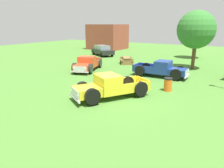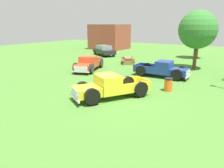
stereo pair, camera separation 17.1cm
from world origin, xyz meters
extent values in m
plane|color=#477A2D|center=(0.00, 0.00, 0.00)|extent=(80.00, 80.00, 0.00)
cube|color=yellow|center=(-0.89, -1.71, 0.66)|extent=(2.08, 2.07, 0.55)
cube|color=silver|center=(-1.29, -2.37, 0.66)|extent=(1.20, 0.76, 0.46)
sphere|color=silver|center=(-0.76, -2.67, 0.68)|extent=(0.20, 0.20, 0.20)
sphere|color=silver|center=(-1.80, -2.04, 0.68)|extent=(0.20, 0.20, 0.20)
cube|color=yellow|center=(-0.17, -0.51, 0.96)|extent=(2.10, 1.98, 1.15)
cube|color=#8C9EA8|center=(-0.48, -1.04, 1.21)|extent=(1.26, 0.78, 0.51)
cube|color=yellow|center=(0.71, 0.94, 0.43)|extent=(2.52, 2.66, 0.10)
cube|color=yellow|center=(1.39, 0.53, 0.76)|extent=(1.15, 1.84, 0.55)
cube|color=yellow|center=(0.03, 1.35, 0.76)|extent=(1.15, 1.84, 0.55)
cube|color=yellow|center=(1.23, 1.81, 0.76)|extent=(1.47, 0.93, 0.55)
cylinder|color=black|center=(-0.17, -2.15, 0.38)|extent=(0.58, 0.76, 0.76)
cylinder|color=#B7B7BC|center=(-0.16, -2.15, 0.38)|extent=(0.36, 0.38, 0.30)
cylinder|color=black|center=(-0.17, -2.15, 0.57)|extent=(0.74, 0.97, 0.96)
cylinder|color=black|center=(-1.61, -1.28, 0.38)|extent=(0.58, 0.76, 0.76)
cylinder|color=#B7B7BC|center=(-1.62, -1.27, 0.38)|extent=(0.36, 0.38, 0.30)
cylinder|color=black|center=(-1.61, -1.28, 0.57)|extent=(0.74, 0.97, 0.96)
cylinder|color=black|center=(1.56, 0.72, 0.38)|extent=(0.58, 0.76, 0.76)
cylinder|color=#B7B7BC|center=(1.57, 0.72, 0.38)|extent=(0.36, 0.38, 0.30)
cylinder|color=black|center=(1.56, 0.72, 0.57)|extent=(0.74, 0.97, 0.96)
cylinder|color=black|center=(0.12, 1.59, 0.38)|extent=(0.58, 0.76, 0.76)
cylinder|color=#B7B7BC|center=(0.11, 1.60, 0.38)|extent=(0.36, 0.38, 0.30)
cylinder|color=black|center=(0.12, 1.59, 0.57)|extent=(0.74, 0.97, 0.96)
cube|color=silver|center=(-1.31, -2.40, 0.34)|extent=(1.61, 1.03, 0.12)
cube|color=navy|center=(2.24, 6.95, 0.63)|extent=(1.49, 1.51, 0.53)
cube|color=silver|center=(2.98, 6.98, 0.63)|extent=(0.10, 1.32, 0.44)
sphere|color=silver|center=(2.94, 7.56, 0.66)|extent=(0.19, 0.19, 0.19)
sphere|color=silver|center=(2.98, 6.39, 0.66)|extent=(0.19, 0.19, 0.19)
cube|color=navy|center=(0.89, 6.91, 0.92)|extent=(1.30, 1.65, 1.11)
cube|color=#8C9EA8|center=(1.48, 6.93, 1.16)|extent=(0.08, 1.39, 0.49)
cube|color=navy|center=(-0.75, 6.86, 0.41)|extent=(2.07, 1.67, 0.10)
cube|color=navy|center=(-0.77, 7.63, 0.73)|extent=(2.02, 0.14, 0.53)
cube|color=navy|center=(-0.72, 6.09, 0.73)|extent=(2.02, 0.14, 0.53)
cube|color=navy|center=(-1.72, 6.83, 0.73)|extent=(0.13, 1.61, 0.53)
cylinder|color=black|center=(2.21, 7.76, 0.37)|extent=(0.74, 0.23, 0.73)
cylinder|color=#B7B7BC|center=(2.21, 7.77, 0.37)|extent=(0.30, 0.24, 0.29)
cylinder|color=black|center=(2.21, 7.76, 0.55)|extent=(0.93, 0.30, 0.92)
cylinder|color=black|center=(2.26, 6.14, 0.37)|extent=(0.74, 0.23, 0.73)
cylinder|color=#B7B7BC|center=(2.26, 6.13, 0.37)|extent=(0.30, 0.24, 0.29)
cylinder|color=black|center=(2.26, 6.14, 0.55)|extent=(0.93, 0.30, 0.92)
cylinder|color=black|center=(-1.01, 7.66, 0.37)|extent=(0.74, 0.23, 0.73)
cylinder|color=#B7B7BC|center=(-1.01, 7.67, 0.37)|extent=(0.30, 0.24, 0.29)
cylinder|color=black|center=(-1.01, 7.66, 0.55)|extent=(0.93, 0.30, 0.92)
cylinder|color=black|center=(-0.96, 6.04, 0.37)|extent=(0.74, 0.23, 0.73)
cylinder|color=#B7B7BC|center=(-0.96, 6.03, 0.37)|extent=(0.30, 0.24, 0.29)
cylinder|color=black|center=(-0.96, 6.04, 0.55)|extent=(0.93, 0.30, 0.92)
cube|color=silver|center=(3.02, 6.98, 0.33)|extent=(0.15, 1.76, 0.12)
cube|color=#D14723|center=(-6.13, 4.17, 0.63)|extent=(1.86, 1.85, 0.53)
cube|color=silver|center=(-5.89, 3.47, 0.63)|extent=(1.27, 0.49, 0.45)
sphere|color=silver|center=(-5.34, 3.68, 0.66)|extent=(0.19, 0.19, 0.19)
sphere|color=silver|center=(-6.45, 3.30, 0.66)|extent=(0.19, 0.19, 0.19)
cube|color=#D14723|center=(-6.58, 5.45, 0.92)|extent=(1.94, 1.72, 1.11)
cube|color=#8C9EA8|center=(-6.38, 4.90, 1.17)|extent=(1.33, 0.49, 0.49)
cube|color=#D14723|center=(-7.12, 7.00, 0.42)|extent=(2.19, 2.45, 0.10)
cube|color=#D14723|center=(-6.39, 7.26, 0.73)|extent=(0.74, 1.94, 0.53)
cube|color=#D14723|center=(-7.84, 6.75, 0.73)|extent=(0.74, 1.94, 0.53)
cube|color=#D14723|center=(-7.44, 7.93, 0.73)|extent=(1.55, 0.60, 0.53)
cylinder|color=black|center=(-5.37, 4.44, 0.37)|extent=(0.44, 0.76, 0.73)
cylinder|color=#B7B7BC|center=(-5.36, 4.44, 0.37)|extent=(0.32, 0.35, 0.29)
cylinder|color=black|center=(-5.37, 4.44, 0.55)|extent=(0.56, 0.97, 0.93)
cylinder|color=black|center=(-6.90, 3.91, 0.37)|extent=(0.44, 0.76, 0.73)
cylinder|color=#B7B7BC|center=(-6.91, 3.90, 0.37)|extent=(0.32, 0.35, 0.29)
cylinder|color=black|center=(-6.90, 3.91, 0.55)|extent=(0.56, 0.97, 0.93)
cylinder|color=black|center=(-6.43, 7.50, 0.37)|extent=(0.44, 0.76, 0.73)
cylinder|color=#B7B7BC|center=(-6.42, 7.50, 0.37)|extent=(0.32, 0.35, 0.29)
cylinder|color=black|center=(-6.43, 7.50, 0.55)|extent=(0.56, 0.97, 0.93)
cylinder|color=black|center=(-7.96, 6.97, 0.37)|extent=(0.44, 0.76, 0.73)
cylinder|color=#B7B7BC|center=(-7.97, 6.96, 0.37)|extent=(0.32, 0.35, 0.29)
cylinder|color=black|center=(-7.96, 6.97, 0.55)|extent=(0.56, 0.97, 0.93)
cube|color=silver|center=(-5.88, 3.43, 0.33)|extent=(1.70, 0.67, 0.12)
cube|color=black|center=(-11.61, 15.55, 0.64)|extent=(4.87, 3.96, 0.62)
cube|color=#7F939E|center=(-11.74, 15.63, 1.24)|extent=(3.00, 2.66, 0.57)
cylinder|color=black|center=(-9.85, 15.45, 0.33)|extent=(0.67, 0.52, 0.66)
cylinder|color=black|center=(-10.71, 14.04, 0.33)|extent=(0.67, 0.52, 0.66)
cylinder|color=black|center=(-12.50, 17.06, 0.33)|extent=(0.67, 0.52, 0.66)
cylinder|color=black|center=(-13.36, 15.64, 0.33)|extent=(0.67, 0.52, 0.66)
cube|color=olive|center=(-5.10, 11.17, 0.75)|extent=(1.71, 1.92, 0.06)
cube|color=olive|center=(-4.61, 11.53, 0.45)|extent=(1.29, 1.62, 0.05)
cube|color=olive|center=(-5.58, 10.82, 0.45)|extent=(1.29, 1.62, 0.05)
cube|color=olive|center=(-4.62, 10.53, 0.38)|extent=(1.18, 0.89, 0.75)
cube|color=olive|center=(-5.57, 11.82, 0.38)|extent=(1.18, 0.89, 0.75)
cylinder|color=orange|center=(2.60, 3.07, 0.42)|extent=(0.56, 0.56, 0.85)
cylinder|color=black|center=(2.60, 3.07, 0.90)|extent=(0.59, 0.59, 0.10)
cylinder|color=brown|center=(2.34, 12.17, 1.31)|extent=(0.36, 0.36, 2.63)
sphere|color=#33752D|center=(2.34, 12.17, 4.07)|extent=(3.85, 3.85, 3.85)
cylinder|color=brown|center=(0.86, 20.17, 1.15)|extent=(0.36, 0.36, 2.29)
sphere|color=#3D7F38|center=(0.86, 20.17, 3.54)|extent=(3.33, 3.33, 3.33)
cube|color=brown|center=(-16.05, 23.80, 2.30)|extent=(6.13, 5.84, 4.59)
camera|label=1|loc=(7.05, -11.54, 4.60)|focal=34.54mm
camera|label=2|loc=(7.19, -11.45, 4.60)|focal=34.54mm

